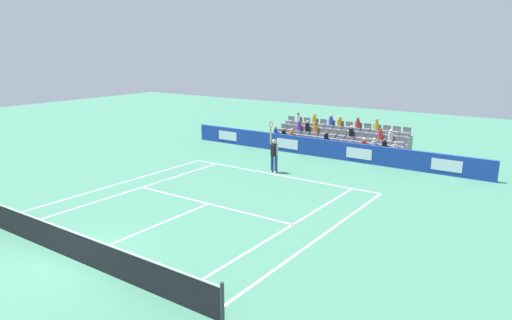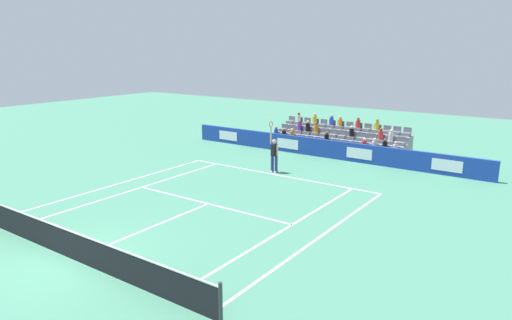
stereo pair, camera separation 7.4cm
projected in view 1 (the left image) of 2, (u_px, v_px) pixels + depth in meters
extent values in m
plane|color=#47896B|center=(74.00, 260.00, 14.28)|extent=(80.00, 80.00, 0.00)
cube|color=white|center=(278.00, 175.00, 23.76)|extent=(10.97, 0.10, 0.01)
cube|color=white|center=(208.00, 204.00, 19.38)|extent=(8.23, 0.10, 0.01)
cube|color=white|center=(151.00, 227.00, 16.83)|extent=(0.10, 6.40, 0.01)
cube|color=white|center=(134.00, 190.00, 21.31)|extent=(0.10, 11.89, 0.01)
cube|color=white|center=(286.00, 228.00, 16.74)|extent=(0.10, 11.89, 0.01)
cube|color=white|center=(115.00, 185.00, 22.07)|extent=(0.10, 11.89, 0.01)
cube|color=white|center=(320.00, 237.00, 15.98)|extent=(0.10, 11.89, 0.01)
cube|color=white|center=(277.00, 175.00, 23.68)|extent=(0.10, 0.20, 0.01)
cube|color=#193899|center=(322.00, 148.00, 27.60)|extent=(19.05, 0.20, 1.08)
cube|color=white|center=(447.00, 165.00, 23.55)|extent=(1.52, 0.01, 0.60)
cube|color=white|center=(359.00, 154.00, 26.19)|extent=(1.52, 0.01, 0.60)
cube|color=white|center=(287.00, 144.00, 28.83)|extent=(1.52, 0.01, 0.60)
cube|color=white|center=(228.00, 136.00, 31.48)|extent=(1.52, 0.01, 0.60)
cylinder|color=#33383D|center=(222.00, 303.00, 10.86)|extent=(0.10, 0.10, 1.07)
cube|color=black|center=(72.00, 246.00, 14.17)|extent=(11.77, 0.02, 0.92)
cube|color=white|center=(71.00, 231.00, 14.06)|extent=(11.77, 0.04, 0.04)
cylinder|color=navy|center=(276.00, 164.00, 24.13)|extent=(0.16, 0.16, 0.90)
cylinder|color=navy|center=(272.00, 164.00, 24.26)|extent=(0.16, 0.16, 0.90)
cube|color=white|center=(276.00, 172.00, 24.23)|extent=(0.12, 0.26, 0.08)
cube|color=white|center=(272.00, 171.00, 24.36)|extent=(0.12, 0.26, 0.08)
cube|color=black|center=(274.00, 150.00, 24.02)|extent=(0.22, 0.36, 0.60)
sphere|color=#D3A884|center=(274.00, 141.00, 23.91)|extent=(0.24, 0.24, 0.24)
cylinder|color=#D3A884|center=(271.00, 138.00, 24.00)|extent=(0.09, 0.09, 0.62)
cylinder|color=#D3A884|center=(277.00, 150.00, 23.85)|extent=(0.09, 0.09, 0.56)
cylinder|color=black|center=(271.00, 130.00, 23.89)|extent=(0.04, 0.04, 0.28)
torus|color=red|center=(271.00, 124.00, 23.82)|extent=(0.03, 0.31, 0.31)
sphere|color=#D1E533|center=(271.00, 119.00, 23.76)|extent=(0.07, 0.07, 0.07)
cube|color=gray|center=(330.00, 150.00, 28.54)|extent=(8.68, 0.95, 0.42)
cube|color=slate|center=(394.00, 154.00, 26.22)|extent=(0.48, 0.44, 0.20)
cube|color=slate|center=(396.00, 149.00, 26.32)|extent=(0.48, 0.04, 0.30)
cube|color=slate|center=(384.00, 152.00, 26.57)|extent=(0.48, 0.44, 0.20)
cube|color=slate|center=(385.00, 148.00, 26.67)|extent=(0.48, 0.04, 0.30)
cube|color=slate|center=(373.00, 151.00, 26.91)|extent=(0.48, 0.44, 0.20)
cube|color=slate|center=(375.00, 146.00, 27.01)|extent=(0.48, 0.04, 0.30)
cube|color=slate|center=(363.00, 150.00, 27.26)|extent=(0.48, 0.44, 0.20)
cube|color=slate|center=(365.00, 145.00, 27.36)|extent=(0.48, 0.04, 0.30)
cube|color=slate|center=(354.00, 148.00, 27.60)|extent=(0.48, 0.44, 0.20)
cube|color=slate|center=(355.00, 144.00, 27.70)|extent=(0.48, 0.04, 0.30)
cube|color=slate|center=(344.00, 147.00, 27.95)|extent=(0.48, 0.44, 0.20)
cube|color=slate|center=(346.00, 143.00, 28.05)|extent=(0.48, 0.04, 0.30)
cube|color=slate|center=(335.00, 146.00, 28.29)|extent=(0.48, 0.44, 0.20)
cube|color=slate|center=(336.00, 141.00, 28.39)|extent=(0.48, 0.04, 0.30)
cube|color=slate|center=(326.00, 145.00, 28.63)|extent=(0.48, 0.44, 0.20)
cube|color=slate|center=(327.00, 140.00, 28.73)|extent=(0.48, 0.04, 0.30)
cube|color=slate|center=(317.00, 144.00, 28.98)|extent=(0.48, 0.44, 0.20)
cube|color=slate|center=(318.00, 139.00, 29.08)|extent=(0.48, 0.04, 0.30)
cube|color=slate|center=(308.00, 143.00, 29.32)|extent=(0.48, 0.44, 0.20)
cube|color=slate|center=(310.00, 138.00, 29.42)|extent=(0.48, 0.04, 0.30)
cube|color=slate|center=(299.00, 141.00, 29.67)|extent=(0.48, 0.44, 0.20)
cube|color=slate|center=(301.00, 137.00, 29.77)|extent=(0.48, 0.04, 0.30)
cube|color=slate|center=(291.00, 140.00, 30.01)|extent=(0.48, 0.44, 0.20)
cube|color=slate|center=(293.00, 136.00, 30.11)|extent=(0.48, 0.04, 0.30)
cube|color=slate|center=(283.00, 139.00, 30.35)|extent=(0.48, 0.44, 0.20)
cube|color=slate|center=(285.00, 135.00, 30.45)|extent=(0.48, 0.04, 0.30)
cube|color=slate|center=(275.00, 138.00, 30.70)|extent=(0.48, 0.44, 0.20)
cube|color=slate|center=(277.00, 134.00, 30.80)|extent=(0.48, 0.04, 0.30)
cube|color=gray|center=(337.00, 144.00, 29.24)|extent=(8.68, 0.95, 0.84)
cube|color=slate|center=(400.00, 144.00, 26.88)|extent=(0.48, 0.44, 0.20)
cube|color=slate|center=(402.00, 139.00, 26.98)|extent=(0.48, 0.04, 0.30)
cube|color=slate|center=(390.00, 143.00, 27.23)|extent=(0.48, 0.44, 0.20)
cube|color=slate|center=(391.00, 138.00, 27.33)|extent=(0.48, 0.04, 0.30)
cube|color=slate|center=(380.00, 141.00, 27.57)|extent=(0.48, 0.44, 0.20)
cube|color=slate|center=(381.00, 137.00, 27.67)|extent=(0.48, 0.04, 0.30)
cube|color=slate|center=(370.00, 140.00, 27.91)|extent=(0.48, 0.44, 0.20)
cube|color=slate|center=(371.00, 136.00, 28.01)|extent=(0.48, 0.04, 0.30)
cube|color=slate|center=(360.00, 139.00, 28.26)|extent=(0.48, 0.44, 0.20)
cube|color=slate|center=(362.00, 135.00, 28.36)|extent=(0.48, 0.04, 0.30)
cube|color=slate|center=(351.00, 138.00, 28.60)|extent=(0.48, 0.44, 0.20)
cube|color=slate|center=(352.00, 134.00, 28.70)|extent=(0.48, 0.04, 0.30)
cube|color=slate|center=(341.00, 137.00, 28.95)|extent=(0.48, 0.44, 0.20)
cube|color=slate|center=(343.00, 133.00, 29.05)|extent=(0.48, 0.04, 0.30)
cube|color=slate|center=(332.00, 136.00, 29.29)|extent=(0.48, 0.44, 0.20)
cube|color=slate|center=(334.00, 132.00, 29.39)|extent=(0.48, 0.04, 0.30)
cube|color=slate|center=(324.00, 135.00, 29.64)|extent=(0.48, 0.44, 0.20)
cube|color=slate|center=(325.00, 131.00, 29.74)|extent=(0.48, 0.04, 0.30)
cube|color=slate|center=(315.00, 134.00, 29.98)|extent=(0.48, 0.44, 0.20)
cube|color=slate|center=(317.00, 130.00, 30.08)|extent=(0.48, 0.04, 0.30)
cube|color=slate|center=(307.00, 133.00, 30.32)|extent=(0.48, 0.44, 0.20)
cube|color=slate|center=(308.00, 129.00, 30.42)|extent=(0.48, 0.04, 0.30)
cube|color=slate|center=(299.00, 132.00, 30.67)|extent=(0.48, 0.44, 0.20)
cube|color=slate|center=(300.00, 128.00, 30.77)|extent=(0.48, 0.04, 0.30)
cube|color=slate|center=(291.00, 131.00, 31.01)|extent=(0.48, 0.44, 0.20)
cube|color=slate|center=(292.00, 127.00, 31.11)|extent=(0.48, 0.04, 0.30)
cube|color=slate|center=(283.00, 130.00, 31.36)|extent=(0.48, 0.44, 0.20)
cube|color=slate|center=(284.00, 126.00, 31.46)|extent=(0.48, 0.04, 0.30)
cube|color=gray|center=(343.00, 139.00, 29.95)|extent=(8.68, 0.95, 1.26)
cube|color=slate|center=(406.00, 134.00, 27.54)|extent=(0.48, 0.44, 0.20)
cube|color=slate|center=(407.00, 130.00, 27.64)|extent=(0.48, 0.04, 0.30)
cube|color=slate|center=(396.00, 133.00, 27.88)|extent=(0.48, 0.44, 0.20)
cube|color=slate|center=(397.00, 129.00, 27.98)|extent=(0.48, 0.04, 0.30)
cube|color=slate|center=(386.00, 132.00, 28.23)|extent=(0.48, 0.44, 0.20)
cube|color=slate|center=(387.00, 128.00, 28.33)|extent=(0.48, 0.04, 0.30)
cube|color=slate|center=(376.00, 131.00, 28.57)|extent=(0.48, 0.44, 0.20)
cube|color=slate|center=(377.00, 127.00, 28.67)|extent=(0.48, 0.04, 0.30)
cube|color=slate|center=(366.00, 130.00, 28.92)|extent=(0.48, 0.44, 0.20)
cube|color=slate|center=(368.00, 126.00, 29.02)|extent=(0.48, 0.04, 0.30)
cube|color=slate|center=(357.00, 129.00, 29.26)|extent=(0.48, 0.44, 0.20)
cube|color=slate|center=(358.00, 125.00, 29.36)|extent=(0.48, 0.04, 0.30)
cube|color=slate|center=(348.00, 128.00, 29.60)|extent=(0.48, 0.44, 0.20)
cube|color=slate|center=(349.00, 124.00, 29.70)|extent=(0.48, 0.04, 0.30)
cube|color=slate|center=(339.00, 127.00, 29.95)|extent=(0.48, 0.44, 0.20)
cube|color=slate|center=(341.00, 123.00, 30.05)|extent=(0.48, 0.04, 0.30)
cube|color=slate|center=(330.00, 126.00, 30.29)|extent=(0.48, 0.44, 0.20)
cube|color=slate|center=(332.00, 122.00, 30.39)|extent=(0.48, 0.04, 0.30)
cube|color=slate|center=(322.00, 125.00, 30.64)|extent=(0.48, 0.44, 0.20)
cube|color=slate|center=(323.00, 121.00, 30.74)|extent=(0.48, 0.04, 0.30)
cube|color=slate|center=(314.00, 125.00, 30.98)|extent=(0.48, 0.44, 0.20)
cube|color=slate|center=(315.00, 121.00, 31.08)|extent=(0.48, 0.04, 0.30)
cube|color=slate|center=(306.00, 124.00, 31.33)|extent=(0.48, 0.44, 0.20)
cube|color=slate|center=(307.00, 120.00, 31.43)|extent=(0.48, 0.04, 0.30)
cube|color=slate|center=(298.00, 123.00, 31.67)|extent=(0.48, 0.44, 0.20)
cube|color=slate|center=(299.00, 119.00, 31.77)|extent=(0.48, 0.04, 0.30)
cube|color=slate|center=(290.00, 122.00, 32.01)|extent=(0.48, 0.44, 0.20)
cube|color=slate|center=(292.00, 118.00, 32.11)|extent=(0.48, 0.04, 0.30)
cylinder|color=blue|center=(276.00, 133.00, 30.66)|extent=(0.28, 0.28, 0.50)
sphere|color=#9E7251|center=(276.00, 128.00, 30.57)|extent=(0.20, 0.20, 0.20)
cylinder|color=black|center=(351.00, 133.00, 28.56)|extent=(0.28, 0.28, 0.47)
sphere|color=beige|center=(352.00, 127.00, 28.48)|extent=(0.20, 0.20, 0.20)
cylinder|color=orange|center=(340.00, 122.00, 29.91)|extent=(0.28, 0.28, 0.44)
sphere|color=#D3A884|center=(340.00, 117.00, 29.84)|extent=(0.20, 0.20, 0.20)
cylinder|color=orange|center=(316.00, 129.00, 29.94)|extent=(0.28, 0.28, 0.48)
sphere|color=brown|center=(316.00, 123.00, 29.86)|extent=(0.20, 0.20, 0.20)
cylinder|color=yellow|center=(314.00, 119.00, 30.94)|extent=(0.28, 0.28, 0.49)
sphere|color=#D3A884|center=(314.00, 114.00, 30.86)|extent=(0.20, 0.20, 0.20)
cylinder|color=yellow|center=(376.00, 126.00, 28.53)|extent=(0.28, 0.28, 0.48)
sphere|color=#9E7251|center=(377.00, 120.00, 28.45)|extent=(0.20, 0.20, 0.20)
cylinder|color=black|center=(284.00, 134.00, 30.32)|extent=(0.28, 0.28, 0.44)
sphere|color=#9E7251|center=(284.00, 130.00, 30.24)|extent=(0.20, 0.20, 0.20)
cylinder|color=black|center=(384.00, 146.00, 26.52)|extent=(0.28, 0.28, 0.51)
sphere|color=brown|center=(385.00, 140.00, 26.44)|extent=(0.20, 0.20, 0.20)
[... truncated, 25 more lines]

